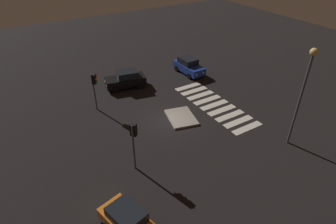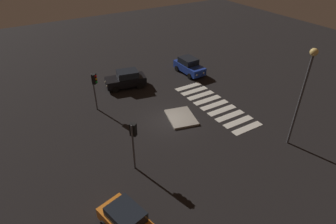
% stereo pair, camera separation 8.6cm
% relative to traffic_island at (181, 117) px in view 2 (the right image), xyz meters
% --- Properties ---
extents(ground_plane, '(80.00, 80.00, 0.00)m').
position_rel_traffic_island_xyz_m(ground_plane, '(0.23, 1.30, -0.09)').
color(ground_plane, black).
extents(traffic_island, '(3.65, 3.07, 0.18)m').
position_rel_traffic_island_xyz_m(traffic_island, '(0.00, 0.00, 0.00)').
color(traffic_island, gray).
rests_on(traffic_island, ground).
extents(car_blue, '(4.39, 2.15, 1.88)m').
position_rel_traffic_island_xyz_m(car_blue, '(7.80, -6.27, 0.83)').
color(car_blue, '#1E389E').
rests_on(car_blue, ground).
extents(car_black, '(2.70, 4.62, 1.91)m').
position_rel_traffic_island_xyz_m(car_black, '(8.41, 1.77, 0.85)').
color(car_black, black).
rests_on(car_black, ground).
extents(car_orange, '(4.34, 2.67, 1.78)m').
position_rel_traffic_island_xyz_m(car_orange, '(-8.33, 9.10, 0.78)').
color(car_orange, orange).
rests_on(car_orange, ground).
extents(traffic_light_north, '(0.53, 0.54, 3.82)m').
position_rel_traffic_island_xyz_m(traffic_light_north, '(5.45, 6.09, 2.81)').
color(traffic_light_north, '#47474C').
rests_on(traffic_light_north, ground).
extents(traffic_light_west, '(0.54, 0.53, 3.88)m').
position_rel_traffic_island_xyz_m(traffic_light_west, '(-3.61, 6.42, 2.86)').
color(traffic_light_west, '#47474C').
rests_on(traffic_light_west, ground).
extents(street_lamp, '(0.56, 0.56, 8.14)m').
position_rel_traffic_island_xyz_m(street_lamp, '(-7.57, -5.54, 5.41)').
color(street_lamp, '#47474C').
rests_on(street_lamp, ground).
extents(crosswalk_near, '(9.90, 3.20, 0.02)m').
position_rel_traffic_island_xyz_m(crosswalk_near, '(0.23, -4.16, -0.08)').
color(crosswalk_near, silver).
rests_on(crosswalk_near, ground).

